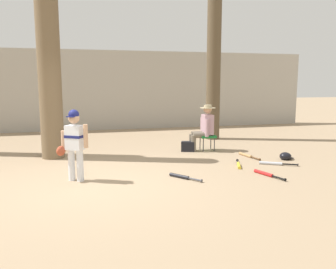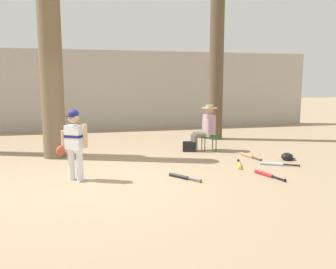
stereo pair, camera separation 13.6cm
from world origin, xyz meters
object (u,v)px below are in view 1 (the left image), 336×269
object	(u,v)px
tree_near_player	(49,73)
bat_yellow_trainer	(239,165)
batting_helmet_black	(285,156)
tree_behind_spectator	(214,60)
handbag_beside_stool	(188,146)
bat_black_composite	(182,177)
seated_spectator	(204,126)
bat_wood_tan	(247,155)
folding_stool	(207,137)
bat_aluminum_silver	(274,163)
young_ballplayer	(74,141)
bat_red_barrel	(266,174)

from	to	relation	value
tree_near_player	bat_yellow_trainer	bearing A→B (deg)	-26.16
bat_yellow_trainer	batting_helmet_black	world-z (taller)	batting_helmet_black
tree_behind_spectator	handbag_beside_stool	bearing A→B (deg)	-127.77
bat_black_composite	batting_helmet_black	world-z (taller)	batting_helmet_black
tree_behind_spectator	batting_helmet_black	xyz separation A→B (m)	(0.52, -3.28, -2.38)
seated_spectator	bat_yellow_trainer	size ratio (longest dim) A/B	1.72
tree_near_player	bat_wood_tan	distance (m)	5.04
folding_stool	batting_helmet_black	size ratio (longest dim) A/B	1.31
bat_yellow_trainer	bat_wood_tan	world-z (taller)	same
bat_aluminum_silver	bat_wood_tan	distance (m)	0.93
batting_helmet_black	young_ballplayer	bearing A→B (deg)	-172.87
bat_yellow_trainer	bat_black_composite	size ratio (longest dim) A/B	1.13
bat_red_barrel	tree_near_player	bearing A→B (deg)	146.21
tree_behind_spectator	folding_stool	xyz separation A→B (m)	(-0.85, -1.78, -2.09)
tree_near_player	batting_helmet_black	distance (m)	5.80
bat_wood_tan	seated_spectator	bearing A→B (deg)	127.03
handbag_beside_stool	bat_yellow_trainer	world-z (taller)	handbag_beside_stool
seated_spectator	bat_black_composite	world-z (taller)	seated_spectator
tree_behind_spectator	bat_wood_tan	size ratio (longest dim) A/B	7.04
young_ballplayer	handbag_beside_stool	size ratio (longest dim) A/B	3.84
handbag_beside_stool	bat_red_barrel	distance (m)	2.74
tree_behind_spectator	bat_wood_tan	world-z (taller)	tree_behind_spectator
seated_spectator	young_ballplayer	bearing A→B (deg)	-147.14
young_ballplayer	folding_stool	xyz separation A→B (m)	(3.36, 2.10, -0.38)
tree_near_player	bat_aluminum_silver	bearing A→B (deg)	-22.92
tree_behind_spectator	handbag_beside_stool	distance (m)	3.24
young_ballplayer	seated_spectator	bearing A→B (deg)	32.86
bat_yellow_trainer	bat_wood_tan	size ratio (longest dim) A/B	0.87
tree_behind_spectator	batting_helmet_black	distance (m)	4.09
handbag_beside_stool	bat_wood_tan	distance (m)	1.54
young_ballplayer	tree_behind_spectator	bearing A→B (deg)	42.65
tree_behind_spectator	batting_helmet_black	size ratio (longest dim) A/B	17.56
handbag_beside_stool	young_ballplayer	bearing A→B (deg)	-143.51
handbag_beside_stool	bat_aluminum_silver	xyz separation A→B (m)	(1.36, -1.89, -0.10)
tree_near_player	bat_black_composite	world-z (taller)	tree_near_player
seated_spectator	bat_yellow_trainer	world-z (taller)	seated_spectator
handbag_beside_stool	bat_aluminum_silver	distance (m)	2.33
bat_yellow_trainer	bat_red_barrel	xyz separation A→B (m)	(0.18, -0.81, 0.00)
bat_aluminum_silver	bat_red_barrel	xyz separation A→B (m)	(-0.62, -0.74, 0.00)
tree_near_player	young_ballplayer	bearing A→B (deg)	-76.63
tree_behind_spectator	bat_aluminum_silver	xyz separation A→B (m)	(-0.03, -3.68, -2.42)
handbag_beside_stool	bat_aluminum_silver	world-z (taller)	handbag_beside_stool
bat_wood_tan	bat_black_composite	bearing A→B (deg)	-145.22
young_ballplayer	bat_black_composite	distance (m)	2.08
handbag_beside_stool	bat_red_barrel	xyz separation A→B (m)	(0.74, -2.63, -0.10)
seated_spectator	bat_yellow_trainer	distance (m)	1.94
handbag_beside_stool	batting_helmet_black	xyz separation A→B (m)	(1.90, -1.50, -0.05)
young_ballplayer	bat_yellow_trainer	world-z (taller)	young_ballplayer
folding_stool	bat_wood_tan	bearing A→B (deg)	-56.60
bat_yellow_trainer	young_ballplayer	bearing A→B (deg)	-175.51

